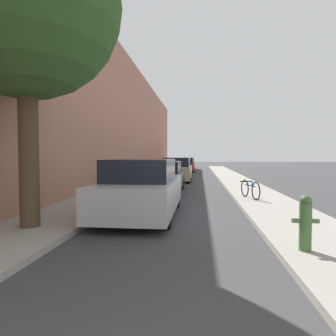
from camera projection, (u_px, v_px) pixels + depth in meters
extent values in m
plane|color=#3D3D3F|center=(187.00, 186.00, 15.88)|extent=(120.00, 120.00, 0.00)
cube|color=#9E998E|center=(134.00, 184.00, 16.19)|extent=(2.00, 52.00, 0.12)
cube|color=#9E998E|center=(243.00, 186.00, 15.58)|extent=(2.00, 52.00, 0.12)
cube|color=tan|center=(109.00, 112.00, 16.16)|extent=(0.70, 52.00, 8.03)
cylinder|color=black|center=(126.00, 195.00, 9.72)|extent=(0.22, 0.69, 0.69)
cylinder|color=black|center=(176.00, 196.00, 9.54)|extent=(0.22, 0.69, 0.69)
cylinder|color=black|center=(96.00, 212.00, 6.90)|extent=(0.22, 0.69, 0.69)
cylinder|color=black|center=(166.00, 213.00, 6.72)|extent=(0.22, 0.69, 0.69)
cube|color=silver|center=(143.00, 194.00, 8.21)|extent=(1.85, 4.58, 0.78)
cube|color=black|center=(141.00, 170.00, 8.00)|extent=(1.63, 2.38, 0.56)
cylinder|color=black|center=(151.00, 181.00, 14.87)|extent=(0.22, 0.68, 0.68)
cylinder|color=black|center=(182.00, 182.00, 14.71)|extent=(0.22, 0.68, 0.68)
cylinder|color=black|center=(141.00, 187.00, 12.12)|extent=(0.22, 0.68, 0.68)
cylinder|color=black|center=(178.00, 188.00, 11.96)|extent=(0.22, 0.68, 0.68)
cube|color=black|center=(163.00, 180.00, 13.41)|extent=(1.72, 4.46, 0.71)
cube|color=black|center=(163.00, 167.00, 13.20)|extent=(1.52, 2.32, 0.48)
cylinder|color=black|center=(167.00, 175.00, 20.35)|extent=(0.22, 0.61, 0.61)
cylinder|color=black|center=(190.00, 175.00, 20.19)|extent=(0.22, 0.61, 0.61)
cylinder|color=black|center=(162.00, 178.00, 17.77)|extent=(0.22, 0.61, 0.61)
cylinder|color=black|center=(189.00, 178.00, 17.60)|extent=(0.22, 0.61, 0.61)
cube|color=tan|center=(177.00, 172.00, 18.97)|extent=(1.81, 4.20, 0.77)
cube|color=black|center=(177.00, 162.00, 18.77)|extent=(1.59, 2.18, 0.56)
cylinder|color=black|center=(171.00, 171.00, 25.27)|extent=(0.22, 0.62, 0.62)
cylinder|color=black|center=(189.00, 171.00, 25.11)|extent=(0.22, 0.62, 0.62)
cylinder|color=black|center=(168.00, 173.00, 22.82)|extent=(0.22, 0.62, 0.62)
cylinder|color=black|center=(188.00, 173.00, 22.66)|extent=(0.22, 0.62, 0.62)
cube|color=#1E6066|center=(179.00, 170.00, 23.96)|extent=(1.72, 3.98, 0.63)
cube|color=black|center=(179.00, 163.00, 23.78)|extent=(1.51, 2.07, 0.51)
cylinder|color=black|center=(178.00, 168.00, 31.03)|extent=(0.22, 0.65, 0.65)
cylinder|color=black|center=(193.00, 168.00, 30.86)|extent=(0.22, 0.65, 0.65)
cylinder|color=black|center=(176.00, 169.00, 28.31)|extent=(0.22, 0.65, 0.65)
cylinder|color=black|center=(193.00, 169.00, 28.13)|extent=(0.22, 0.65, 0.65)
cube|color=maroon|center=(185.00, 166.00, 29.57)|extent=(1.83, 4.42, 0.71)
cube|color=black|center=(185.00, 160.00, 29.37)|extent=(1.61, 2.30, 0.52)
cylinder|color=black|center=(180.00, 166.00, 35.81)|extent=(0.22, 0.70, 0.70)
cylinder|color=black|center=(194.00, 166.00, 35.63)|extent=(0.22, 0.70, 0.70)
cylinder|color=black|center=(179.00, 167.00, 33.35)|extent=(0.22, 0.70, 0.70)
cylinder|color=black|center=(194.00, 167.00, 33.18)|extent=(0.22, 0.70, 0.70)
cube|color=slate|center=(187.00, 165.00, 34.49)|extent=(1.88, 3.99, 0.71)
cube|color=black|center=(187.00, 160.00, 34.30)|extent=(1.66, 2.07, 0.48)
cylinder|color=#4C3A2B|center=(29.00, 142.00, 6.33)|extent=(0.41, 0.41, 3.61)
sphere|color=#335623|center=(26.00, 2.00, 6.20)|extent=(3.98, 3.98, 3.98)
cylinder|color=#47703D|center=(305.00, 227.00, 4.77)|extent=(0.19, 0.19, 0.77)
sphere|color=#47703D|center=(306.00, 201.00, 4.75)|extent=(0.18, 0.18, 0.18)
cylinder|color=#47703D|center=(296.00, 221.00, 4.78)|extent=(0.12, 0.08, 0.08)
cylinder|color=#47703D|center=(315.00, 221.00, 4.75)|extent=(0.12, 0.08, 0.08)
torus|color=black|center=(245.00, 188.00, 10.97)|extent=(0.20, 0.62, 0.63)
torus|color=black|center=(256.00, 191.00, 10.07)|extent=(0.20, 0.62, 0.63)
cube|color=#235193|center=(250.00, 186.00, 10.51)|extent=(0.23, 0.75, 0.04)
cylinder|color=#235193|center=(252.00, 183.00, 10.34)|extent=(0.04, 0.04, 0.17)
cube|color=black|center=(246.00, 181.00, 10.89)|extent=(0.43, 0.15, 0.04)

